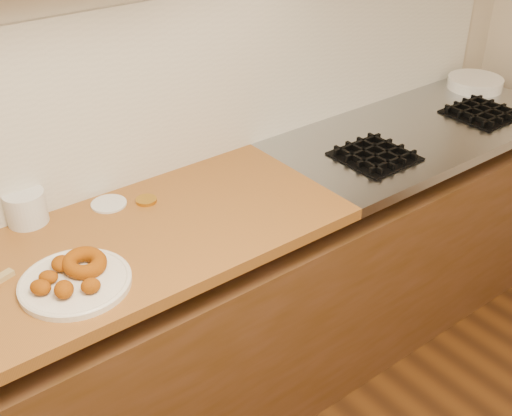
{
  "coord_description": "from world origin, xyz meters",
  "views": [
    {
      "loc": [
        -0.84,
        0.19,
        1.99
      ],
      "look_at": [
        0.2,
        1.55,
        0.93
      ],
      "focal_mm": 45.0,
      "sensor_mm": 36.0,
      "label": 1
    }
  ],
  "objects_px": {
    "donut_plate": "(75,283)",
    "ring_donut": "(84,263)",
    "plastic_tub": "(26,207)",
    "plate_stack": "(475,83)"
  },
  "relations": [
    {
      "from": "donut_plate",
      "to": "ring_donut",
      "type": "relative_size",
      "value": 2.46
    },
    {
      "from": "donut_plate",
      "to": "ring_donut",
      "type": "bearing_deg",
      "value": 33.64
    },
    {
      "from": "donut_plate",
      "to": "plate_stack",
      "type": "bearing_deg",
      "value": 6.65
    },
    {
      "from": "donut_plate",
      "to": "ring_donut",
      "type": "xyz_separation_m",
      "value": [
        0.04,
        0.03,
        0.03
      ]
    },
    {
      "from": "donut_plate",
      "to": "plastic_tub",
      "type": "relative_size",
      "value": 2.41
    },
    {
      "from": "donut_plate",
      "to": "ring_donut",
      "type": "distance_m",
      "value": 0.06
    },
    {
      "from": "ring_donut",
      "to": "plastic_tub",
      "type": "height_order",
      "value": "plastic_tub"
    },
    {
      "from": "plastic_tub",
      "to": "plate_stack",
      "type": "relative_size",
      "value": 0.5
    },
    {
      "from": "plastic_tub",
      "to": "plate_stack",
      "type": "bearing_deg",
      "value": -4.0
    },
    {
      "from": "plate_stack",
      "to": "donut_plate",
      "type": "bearing_deg",
      "value": -173.35
    }
  ]
}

